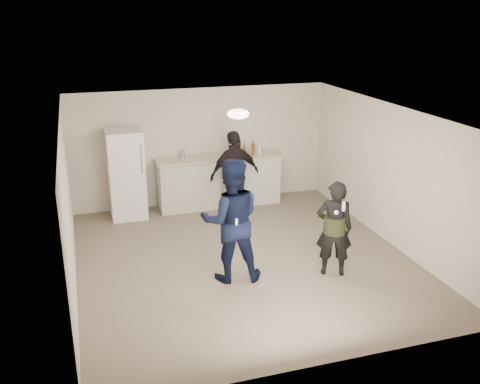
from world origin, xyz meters
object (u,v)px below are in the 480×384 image
object	(u,v)px
woman	(334,229)
spectator	(235,174)
counter	(219,182)
shaker	(183,154)
man	(231,220)
fridge	(126,174)

from	to	relation	value
woman	spectator	bearing A→B (deg)	-52.71
counter	woman	bearing A→B (deg)	-75.79
woman	spectator	distance (m)	2.97
shaker	spectator	xyz separation A→B (m)	(0.87, -0.84, -0.28)
man	spectator	distance (m)	2.66
fridge	spectator	xyz separation A→B (m)	(2.08, -0.64, -0.01)
shaker	man	xyz separation A→B (m)	(0.05, -3.37, -0.19)
spectator	woman	bearing A→B (deg)	97.30
man	spectator	bearing A→B (deg)	-97.77
shaker	woman	size ratio (longest dim) A/B	0.11
shaker	spectator	size ratio (longest dim) A/B	0.10
counter	woman	distance (m)	3.70
man	woman	world-z (taller)	man
fridge	woman	world-z (taller)	fridge
man	woman	bearing A→B (deg)	178.06
fridge	woman	bearing A→B (deg)	-50.87
shaker	man	size ratio (longest dim) A/B	0.09
shaker	man	bearing A→B (deg)	-89.09
man	woman	size ratio (longest dim) A/B	1.25
spectator	fridge	bearing A→B (deg)	-24.87
fridge	spectator	bearing A→B (deg)	-17.08
fridge	spectator	distance (m)	2.18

